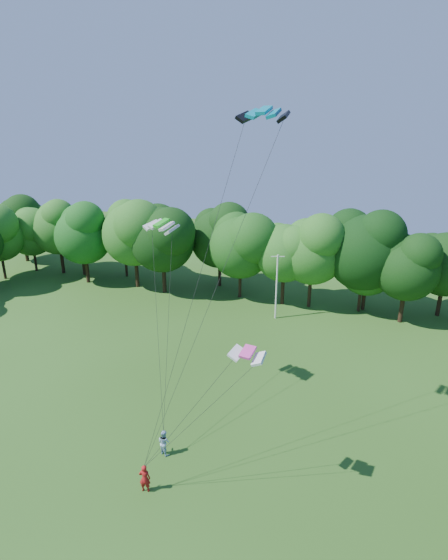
% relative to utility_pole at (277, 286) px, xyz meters
% --- Properties ---
extents(ground, '(160.00, 160.00, 0.00)m').
position_rel_utility_pole_xyz_m(ground, '(1.43, -30.99, -3.92)').
color(ground, '#264A14').
rests_on(ground, ground).
extents(utility_pole, '(1.45, 0.61, 7.58)m').
position_rel_utility_pole_xyz_m(utility_pole, '(0.00, 0.00, 0.00)').
color(utility_pole, silver).
rests_on(utility_pole, ground).
extents(kite_flyer_left, '(0.79, 0.63, 1.89)m').
position_rel_utility_pole_xyz_m(kite_flyer_left, '(-0.71, -27.44, -2.97)').
color(kite_flyer_left, '#AC1617').
rests_on(kite_flyer_left, ground).
extents(kite_flyer_right, '(1.06, 0.94, 1.81)m').
position_rel_utility_pole_xyz_m(kite_flyer_right, '(-1.20, -24.17, -3.01)').
color(kite_flyer_right, '#A0C2DE').
rests_on(kite_flyer_right, ground).
extents(kite_teal, '(3.03, 1.55, 0.55)m').
position_rel_utility_pole_xyz_m(kite_teal, '(3.74, -19.51, 17.80)').
color(kite_teal, '#047C94').
rests_on(kite_teal, ground).
extents(kite_green, '(3.04, 2.10, 0.53)m').
position_rel_utility_pole_xyz_m(kite_green, '(-4.38, -17.52, 10.32)').
color(kite_green, green).
rests_on(kite_green, ground).
extents(kite_pink, '(2.08, 1.18, 0.43)m').
position_rel_utility_pole_xyz_m(kite_pink, '(4.89, -25.23, 5.55)').
color(kite_pink, '#DF3EA1').
rests_on(kite_pink, ground).
extents(tree_back_west, '(8.43, 8.43, 12.27)m').
position_rel_utility_pole_xyz_m(tree_back_west, '(-27.92, 2.28, 3.74)').
color(tree_back_west, black).
rests_on(tree_back_west, ground).
extents(tree_back_center, '(9.62, 9.62, 14.00)m').
position_rel_utility_pole_xyz_m(tree_back_center, '(8.74, 5.66, 4.83)').
color(tree_back_center, '#322213').
rests_on(tree_back_center, ground).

